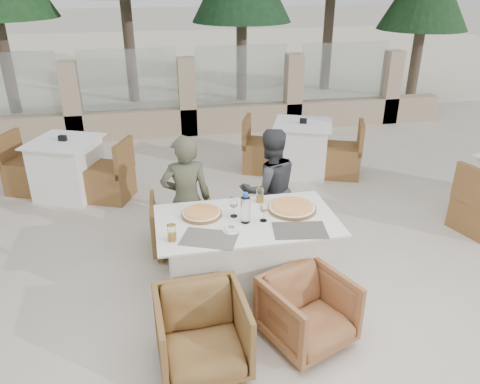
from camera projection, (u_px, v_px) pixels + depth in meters
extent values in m
plane|color=beige|center=(239.00, 287.00, 4.51)|extent=(80.00, 80.00, 0.00)
cube|color=#F3E9C7|center=(163.00, 56.00, 16.92)|extent=(30.00, 16.00, 0.01)
cube|color=#625D54|center=(209.00, 238.00, 3.84)|extent=(0.53, 0.45, 0.00)
cube|color=#4F4943|center=(300.00, 230.00, 3.96)|extent=(0.49, 0.36, 0.00)
cylinder|color=#DD5D1E|center=(202.00, 213.00, 4.19)|extent=(0.40, 0.40, 0.05)
cylinder|color=#D2581C|center=(292.00, 207.00, 4.29)|extent=(0.58, 0.58, 0.06)
cylinder|color=#B9DDF3|center=(245.00, 208.00, 4.03)|extent=(0.11, 0.11, 0.28)
cylinder|color=gold|center=(172.00, 233.00, 3.78)|extent=(0.08, 0.08, 0.14)
cylinder|color=gold|center=(260.00, 195.00, 4.42)|extent=(0.09, 0.09, 0.14)
imported|color=brown|center=(182.00, 223.00, 5.04)|extent=(0.66, 0.68, 0.60)
imported|color=#965F36|center=(265.00, 224.00, 5.05)|extent=(0.72, 0.73, 0.56)
imported|color=brown|center=(202.00, 333.00, 3.49)|extent=(0.69, 0.71, 0.62)
imported|color=#945D35|center=(308.00, 311.00, 3.74)|extent=(0.82, 0.83, 0.58)
imported|color=#4A4C37|center=(186.00, 200.00, 4.68)|extent=(0.50, 0.33, 1.36)
imported|color=#3A3C3F|center=(269.00, 189.00, 4.95)|extent=(0.70, 0.58, 1.34)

